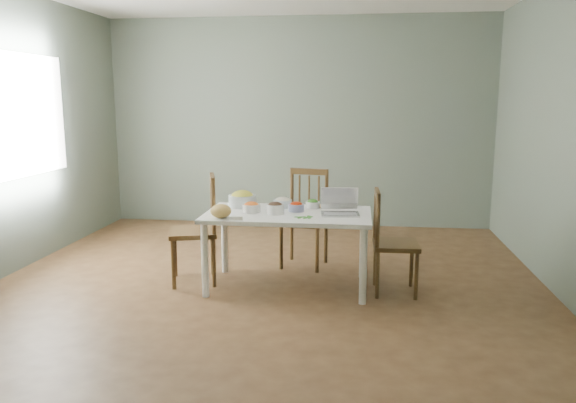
# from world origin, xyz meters

# --- Properties ---
(floor) EXTENTS (5.00, 5.00, 0.00)m
(floor) POSITION_xyz_m (0.00, 0.00, 0.00)
(floor) COLOR #442A17
(floor) RESTS_ON ground
(wall_back) EXTENTS (5.00, 0.00, 2.70)m
(wall_back) POSITION_xyz_m (0.00, 2.50, 1.35)
(wall_back) COLOR #5D6C59
(wall_back) RESTS_ON ground
(wall_front) EXTENTS (5.00, 0.00, 2.70)m
(wall_front) POSITION_xyz_m (0.00, -2.50, 1.35)
(wall_front) COLOR #5D6C59
(wall_front) RESTS_ON ground
(wall_left) EXTENTS (0.00, 5.00, 2.70)m
(wall_left) POSITION_xyz_m (-2.50, 0.00, 1.35)
(wall_left) COLOR #5D6C59
(wall_left) RESTS_ON ground
(wall_right) EXTENTS (0.00, 5.00, 2.70)m
(wall_right) POSITION_xyz_m (2.50, 0.00, 1.35)
(wall_right) COLOR #5D6C59
(wall_right) RESTS_ON ground
(window_left) EXTENTS (0.04, 1.60, 1.20)m
(window_left) POSITION_xyz_m (-2.48, 0.30, 1.50)
(window_left) COLOR white
(window_left) RESTS_ON ground
(dining_table) EXTENTS (1.44, 0.81, 0.68)m
(dining_table) POSITION_xyz_m (0.20, -0.05, 0.34)
(dining_table) COLOR white
(dining_table) RESTS_ON floor
(chair_far) EXTENTS (0.49, 0.48, 0.97)m
(chair_far) POSITION_xyz_m (0.27, 0.60, 0.48)
(chair_far) COLOR #3C2815
(chair_far) RESTS_ON floor
(chair_left) EXTENTS (0.52, 0.54, 0.99)m
(chair_left) POSITION_xyz_m (-0.68, -0.02, 0.49)
(chair_left) COLOR #3C2815
(chair_left) RESTS_ON floor
(chair_right) EXTENTS (0.39, 0.41, 0.90)m
(chair_right) POSITION_xyz_m (1.13, -0.08, 0.45)
(chair_right) COLOR #3C2815
(chair_right) RESTS_ON floor
(bread_boule) EXTENTS (0.19, 0.19, 0.12)m
(bread_boule) POSITION_xyz_m (-0.34, -0.33, 0.73)
(bread_boule) COLOR gold
(bread_boule) RESTS_ON dining_table
(butter_stick) EXTENTS (0.11, 0.05, 0.03)m
(butter_stick) POSITION_xyz_m (-0.19, -0.39, 0.69)
(butter_stick) COLOR white
(butter_stick) RESTS_ON dining_table
(bowl_squash) EXTENTS (0.32, 0.32, 0.15)m
(bowl_squash) POSITION_xyz_m (-0.26, 0.17, 0.75)
(bowl_squash) COLOR yellow
(bowl_squash) RESTS_ON dining_table
(bowl_carrot) EXTENTS (0.16, 0.16, 0.09)m
(bowl_carrot) POSITION_xyz_m (-0.13, -0.05, 0.72)
(bowl_carrot) COLOR orange
(bowl_carrot) RESTS_ON dining_table
(bowl_onion) EXTENTS (0.18, 0.18, 0.09)m
(bowl_onion) POSITION_xyz_m (0.12, 0.18, 0.72)
(bowl_onion) COLOR beige
(bowl_onion) RESTS_ON dining_table
(bowl_mushroom) EXTENTS (0.18, 0.18, 0.10)m
(bowl_mushroom) POSITION_xyz_m (0.09, -0.11, 0.73)
(bowl_mushroom) COLOR #3F2614
(bowl_mushroom) RESTS_ON dining_table
(bowl_redpep) EXTENTS (0.16, 0.16, 0.08)m
(bowl_redpep) POSITION_xyz_m (0.26, 0.03, 0.72)
(bowl_redpep) COLOR #AF2000
(bowl_redpep) RESTS_ON dining_table
(bowl_broccoli) EXTENTS (0.13, 0.13, 0.08)m
(bowl_broccoli) POSITION_xyz_m (0.39, 0.19, 0.72)
(bowl_broccoli) COLOR #204E11
(bowl_broccoli) RESTS_ON dining_table
(flatbread) EXTENTS (0.19, 0.19, 0.02)m
(flatbread) POSITION_xyz_m (0.52, 0.25, 0.69)
(flatbread) COLOR #D4B482
(flatbread) RESTS_ON dining_table
(basil_bunch) EXTENTS (0.18, 0.18, 0.02)m
(basil_bunch) POSITION_xyz_m (0.35, -0.23, 0.69)
(basil_bunch) COLOR #216628
(basil_bunch) RESTS_ON dining_table
(laptop) EXTENTS (0.35, 0.33, 0.22)m
(laptop) POSITION_xyz_m (0.65, -0.08, 0.79)
(laptop) COLOR silver
(laptop) RESTS_ON dining_table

